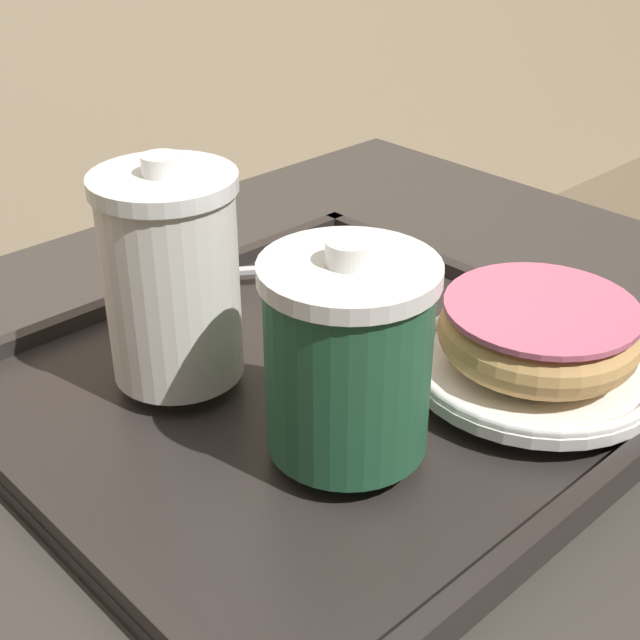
# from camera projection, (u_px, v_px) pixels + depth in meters

# --- Properties ---
(cafe_table) EXTENTS (0.89, 0.72, 0.72)m
(cafe_table) POSITION_uv_depth(u_px,v_px,m) (312.00, 577.00, 0.69)
(cafe_table) COLOR #38332D
(cafe_table) RESTS_ON ground_plane
(serving_tray) EXTENTS (0.40, 0.38, 0.02)m
(serving_tray) POSITION_uv_depth(u_px,v_px,m) (320.00, 393.00, 0.60)
(serving_tray) COLOR #282321
(serving_tray) RESTS_ON cafe_table
(coffee_cup_front) EXTENTS (0.10, 0.10, 0.13)m
(coffee_cup_front) POSITION_uv_depth(u_px,v_px,m) (348.00, 355.00, 0.50)
(coffee_cup_front) COLOR #235638
(coffee_cup_front) RESTS_ON serving_tray
(coffee_cup_rear) EXTENTS (0.09, 0.09, 0.15)m
(coffee_cup_rear) POSITION_uv_depth(u_px,v_px,m) (171.00, 276.00, 0.56)
(coffee_cup_rear) COLOR white
(coffee_cup_rear) RESTS_ON serving_tray
(plate_with_chocolate_donut) EXTENTS (0.17, 0.17, 0.01)m
(plate_with_chocolate_donut) POSITION_uv_depth(u_px,v_px,m) (534.00, 365.00, 0.59)
(plate_with_chocolate_donut) COLOR white
(plate_with_chocolate_donut) RESTS_ON serving_tray
(donut_chocolate_glazed) EXTENTS (0.13, 0.13, 0.04)m
(donut_chocolate_glazed) POSITION_uv_depth(u_px,v_px,m) (539.00, 331.00, 0.57)
(donut_chocolate_glazed) COLOR tan
(donut_chocolate_glazed) RESTS_ON plate_with_chocolate_donut
(spoon) EXTENTS (0.13, 0.09, 0.01)m
(spoon) POSITION_uv_depth(u_px,v_px,m) (340.00, 261.00, 0.73)
(spoon) COLOR silver
(spoon) RESTS_ON serving_tray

